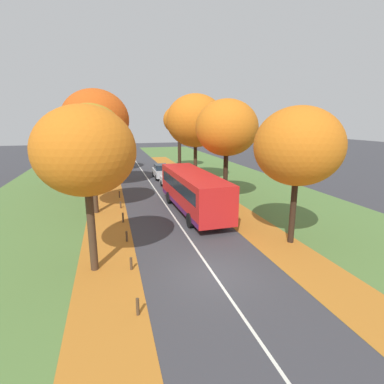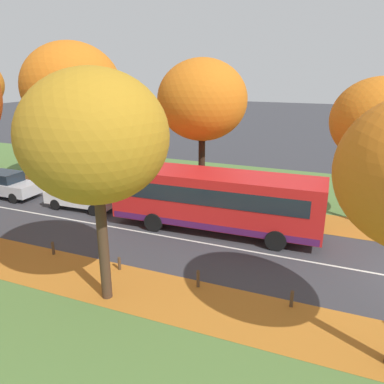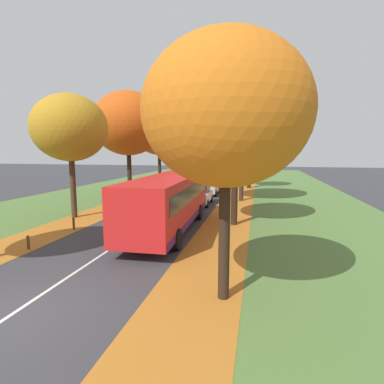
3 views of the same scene
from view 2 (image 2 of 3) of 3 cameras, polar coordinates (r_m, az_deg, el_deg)
name	(u,v)px [view 2 (image 2 of 3)]	position (r m, az deg, el deg)	size (l,w,h in m)	color
leaf_litter_left	(57,270)	(16.53, -19.82, -11.13)	(2.80, 60.00, 0.00)	#B26B23
grass_verge_right	(117,173)	(30.17, -11.29, 2.88)	(12.00, 90.00, 0.01)	#517538
leaf_litter_right	(159,200)	(23.46, -5.03, -1.27)	(2.80, 60.00, 0.00)	#B26B23
road_centre_line	(29,212)	(23.42, -23.54, -2.83)	(0.12, 80.00, 0.01)	silver
tree_left_near	(94,137)	(12.20, -14.65, 8.07)	(4.72, 4.72, 7.93)	#422D1E
tree_right_nearest	(379,121)	(20.70, 26.65, 9.67)	(4.66, 4.66, 7.52)	black
tree_right_near	(202,100)	(21.50, 1.57, 13.79)	(5.03, 5.03, 8.44)	black
tree_right_mid	(72,88)	(25.83, -17.81, 14.90)	(6.26, 6.26, 9.51)	#382619
bollard_third	(292,299)	(13.78, 14.95, -15.47)	(0.12, 0.12, 0.62)	#4C3823
bollard_fourth	(198,279)	(14.38, 0.93, -13.08)	(0.12, 0.12, 0.69)	#4C3823
bollard_fifth	(119,264)	(15.79, -11.01, -10.65)	(0.12, 0.12, 0.56)	#4C3823
bollard_sixth	(53,248)	(17.76, -20.41, -8.04)	(0.12, 0.12, 0.60)	#4C3823
bus	(216,198)	(18.61, 3.66, -0.98)	(2.88, 10.47, 2.98)	red
car_white_lead	(82,195)	(22.80, -16.48, -0.42)	(1.88, 4.25, 1.62)	silver
car_silver_following	(7,185)	(26.59, -26.40, 1.02)	(1.82, 4.22, 1.62)	#B7BABF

